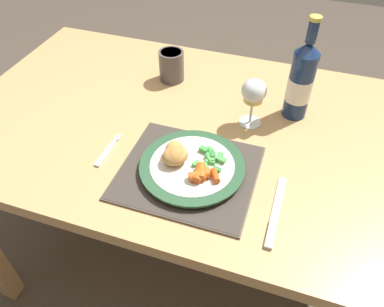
# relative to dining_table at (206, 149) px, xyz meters

# --- Properties ---
(ground_plane) EXTENTS (6.00, 6.00, 0.00)m
(ground_plane) POSITION_rel_dining_table_xyz_m (0.00, 0.00, -0.65)
(ground_plane) COLOR #4C4238
(dining_table) EXTENTS (1.44, 0.82, 0.74)m
(dining_table) POSITION_rel_dining_table_xyz_m (0.00, 0.00, 0.00)
(dining_table) COLOR tan
(dining_table) RESTS_ON ground
(placemat) EXTENTS (0.33, 0.29, 0.01)m
(placemat) POSITION_rel_dining_table_xyz_m (0.01, -0.19, 0.09)
(placemat) COLOR brown
(placemat) RESTS_ON dining_table
(dinner_plate) EXTENTS (0.26, 0.26, 0.02)m
(dinner_plate) POSITION_rel_dining_table_xyz_m (0.02, -0.18, 0.11)
(dinner_plate) COLOR silver
(dinner_plate) RESTS_ON placemat
(breaded_croquettes) EXTENTS (0.08, 0.09, 0.04)m
(breaded_croquettes) POSITION_rel_dining_table_xyz_m (-0.03, -0.18, 0.14)
(breaded_croquettes) COLOR tan
(breaded_croquettes) RESTS_ON dinner_plate
(green_beans_pile) EXTENTS (0.08, 0.09, 0.02)m
(green_beans_pile) POSITION_rel_dining_table_xyz_m (0.05, -0.15, 0.12)
(green_beans_pile) COLOR #4CA84C
(green_beans_pile) RESTS_ON dinner_plate
(glazed_carrots) EXTENTS (0.08, 0.06, 0.02)m
(glazed_carrots) POSITION_rel_dining_table_xyz_m (0.05, -0.21, 0.13)
(glazed_carrots) COLOR #CC5119
(glazed_carrots) RESTS_ON dinner_plate
(fork) EXTENTS (0.01, 0.13, 0.01)m
(fork) POSITION_rel_dining_table_xyz_m (-0.22, -0.19, 0.09)
(fork) COLOR silver
(fork) RESTS_ON dining_table
(table_knife) EXTENTS (0.02, 0.21, 0.01)m
(table_knife) POSITION_rel_dining_table_xyz_m (0.23, -0.25, 0.09)
(table_knife) COLOR silver
(table_knife) RESTS_ON dining_table
(wine_glass) EXTENTS (0.07, 0.07, 0.14)m
(wine_glass) POSITION_rel_dining_table_xyz_m (0.11, 0.05, 0.19)
(wine_glass) COLOR silver
(wine_glass) RESTS_ON dining_table
(bottle) EXTENTS (0.07, 0.07, 0.29)m
(bottle) POSITION_rel_dining_table_xyz_m (0.22, 0.13, 0.20)
(bottle) COLOR navy
(bottle) RESTS_ON dining_table
(drinking_cup) EXTENTS (0.08, 0.08, 0.10)m
(drinking_cup) POSITION_rel_dining_table_xyz_m (-0.18, 0.19, 0.14)
(drinking_cup) COLOR #4C4747
(drinking_cup) RESTS_ON dining_table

